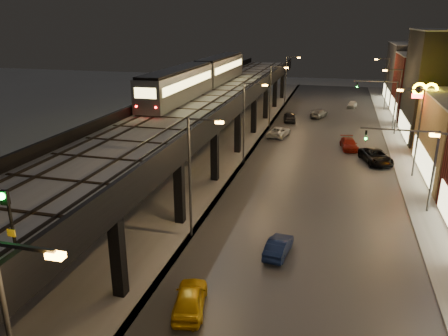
# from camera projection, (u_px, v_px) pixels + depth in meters

# --- Properties ---
(road_surface) EXTENTS (17.00, 120.00, 0.06)m
(road_surface) POSITION_uv_depth(u_px,v_px,m) (320.00, 158.00, 50.67)
(road_surface) COLOR #46474D
(road_surface) RESTS_ON ground
(sidewalk_right) EXTENTS (4.00, 120.00, 0.14)m
(sidewalk_right) POSITION_uv_depth(u_px,v_px,m) (412.00, 165.00, 48.24)
(sidewalk_right) COLOR #9FA1A8
(sidewalk_right) RESTS_ON ground
(under_viaduct_pavement) EXTENTS (11.00, 120.00, 0.06)m
(under_viaduct_pavement) POSITION_uv_depth(u_px,v_px,m) (208.00, 150.00, 53.94)
(under_viaduct_pavement) COLOR #9FA1A8
(under_viaduct_pavement) RESTS_ON ground
(elevated_viaduct) EXTENTS (9.00, 100.00, 6.30)m
(elevated_viaduct) POSITION_uv_depth(u_px,v_px,m) (200.00, 110.00, 49.25)
(elevated_viaduct) COLOR black
(elevated_viaduct) RESTS_ON ground
(viaduct_trackbed) EXTENTS (8.40, 100.00, 0.32)m
(viaduct_trackbed) POSITION_uv_depth(u_px,v_px,m) (200.00, 103.00, 49.12)
(viaduct_trackbed) COLOR #B2B7C1
(viaduct_trackbed) RESTS_ON elevated_viaduct
(viaduct_parapet_streetside) EXTENTS (0.30, 100.00, 1.10)m
(viaduct_parapet_streetside) POSITION_uv_depth(u_px,v_px,m) (238.00, 101.00, 47.94)
(viaduct_parapet_streetside) COLOR black
(viaduct_parapet_streetside) RESTS_ON elevated_viaduct
(viaduct_parapet_far) EXTENTS (0.30, 100.00, 1.10)m
(viaduct_parapet_far) POSITION_uv_depth(u_px,v_px,m) (164.00, 97.00, 50.05)
(viaduct_parapet_far) COLOR black
(viaduct_parapet_far) RESTS_ON elevated_viaduct
(building_e) EXTENTS (12.20, 12.20, 10.16)m
(building_e) POSITION_uv_depth(u_px,v_px,m) (436.00, 87.00, 69.76)
(building_e) COLOR #521C14
(building_e) RESTS_ON ground
(building_f) EXTENTS (12.20, 16.20, 11.16)m
(building_f) POSITION_uv_depth(u_px,v_px,m) (422.00, 74.00, 82.41)
(building_f) COLOR #37373A
(building_f) RESTS_ON ground
(streetlight_left_1) EXTENTS (2.57, 0.28, 9.00)m
(streetlight_left_1) POSITION_uv_depth(u_px,v_px,m) (193.00, 170.00, 30.78)
(streetlight_left_1) COLOR #38383A
(streetlight_left_1) RESTS_ON ground
(streetlight_left_2) EXTENTS (2.57, 0.28, 9.00)m
(streetlight_left_2) POSITION_uv_depth(u_px,v_px,m) (246.00, 118.00, 47.25)
(streetlight_left_2) COLOR #38383A
(streetlight_left_2) RESTS_ON ground
(streetlight_right_2) EXTENTS (2.56, 0.28, 9.00)m
(streetlight_right_2) POSITION_uv_depth(u_px,v_px,m) (416.00, 127.00, 43.10)
(streetlight_right_2) COLOR #38383A
(streetlight_right_2) RESTS_ON ground
(streetlight_left_3) EXTENTS (2.57, 0.28, 9.00)m
(streetlight_left_3) POSITION_uv_depth(u_px,v_px,m) (272.00, 92.00, 63.72)
(streetlight_left_3) COLOR #38383A
(streetlight_left_3) RESTS_ON ground
(streetlight_right_3) EXTENTS (2.56, 0.28, 9.00)m
(streetlight_right_3) POSITION_uv_depth(u_px,v_px,m) (397.00, 97.00, 59.57)
(streetlight_right_3) COLOR #38383A
(streetlight_right_3) RESTS_ON ground
(streetlight_left_4) EXTENTS (2.57, 0.28, 9.00)m
(streetlight_left_4) POSITION_uv_depth(u_px,v_px,m) (287.00, 77.00, 80.20)
(streetlight_left_4) COLOR #38383A
(streetlight_left_4) RESTS_ON ground
(streetlight_right_4) EXTENTS (2.56, 0.28, 9.00)m
(streetlight_right_4) POSITION_uv_depth(u_px,v_px,m) (386.00, 80.00, 76.04)
(streetlight_right_4) COLOR #38383A
(streetlight_right_4) RESTS_ON ground
(traffic_light_rig_a) EXTENTS (6.10, 0.34, 7.00)m
(traffic_light_rig_a) POSITION_uv_depth(u_px,v_px,m) (419.00, 160.00, 35.32)
(traffic_light_rig_a) COLOR #38383A
(traffic_light_rig_a) RESTS_ON ground
(traffic_light_rig_b) EXTENTS (6.10, 0.34, 7.00)m
(traffic_light_rig_b) POSITION_uv_depth(u_px,v_px,m) (387.00, 99.00, 62.77)
(traffic_light_rig_b) COLOR #38383A
(traffic_light_rig_b) RESTS_ON ground
(subway_train) EXTENTS (2.96, 35.65, 3.54)m
(subway_train) POSITION_uv_depth(u_px,v_px,m) (202.00, 75.00, 57.21)
(subway_train) COLOR gray
(subway_train) RESTS_ON viaduct_trackbed
(rail_signal) EXTENTS (0.34, 0.42, 2.94)m
(rail_signal) POSITION_uv_depth(u_px,v_px,m) (8.00, 212.00, 15.72)
(rail_signal) COLOR black
(rail_signal) RESTS_ON viaduct_trackbed
(car_taxi) EXTENTS (2.46, 4.39, 1.41)m
(car_taxi) POSITION_uv_depth(u_px,v_px,m) (190.00, 299.00, 23.98)
(car_taxi) COLOR gold
(car_taxi) RESTS_ON ground
(car_near_white) EXTENTS (1.72, 3.85, 1.23)m
(car_near_white) POSITION_uv_depth(u_px,v_px,m) (278.00, 247.00, 29.70)
(car_near_white) COLOR #0F1C48
(car_near_white) RESTS_ON ground
(car_mid_silver) EXTENTS (3.09, 5.15, 1.34)m
(car_mid_silver) POSITION_uv_depth(u_px,v_px,m) (279.00, 132.00, 59.88)
(car_mid_silver) COLOR silver
(car_mid_silver) RESTS_ON ground
(car_mid_dark) EXTENTS (3.10, 4.91, 1.33)m
(car_mid_dark) POSITION_uv_depth(u_px,v_px,m) (319.00, 114.00, 71.64)
(car_mid_dark) COLOR gray
(car_mid_dark) RESTS_ON ground
(car_far_white) EXTENTS (2.41, 4.68, 1.52)m
(car_far_white) POSITION_uv_depth(u_px,v_px,m) (290.00, 117.00, 68.70)
(car_far_white) COLOR black
(car_far_white) RESTS_ON ground
(car_onc_dark) EXTENTS (4.01, 5.99, 1.53)m
(car_onc_dark) POSITION_uv_depth(u_px,v_px,m) (376.00, 157.00, 48.64)
(car_onc_dark) COLOR black
(car_onc_dark) RESTS_ON ground
(car_onc_white) EXTENTS (2.46, 4.70, 1.30)m
(car_onc_white) POSITION_uv_depth(u_px,v_px,m) (349.00, 144.00, 53.96)
(car_onc_white) COLOR maroon
(car_onc_white) RESTS_ON ground
(car_onc_red) EXTENTS (2.07, 3.81, 1.23)m
(car_onc_red) POSITION_uv_depth(u_px,v_px,m) (352.00, 105.00, 79.35)
(car_onc_red) COLOR silver
(car_onc_red) RESTS_ON ground
(sign_mcdonalds) EXTENTS (2.64, 0.39, 8.90)m
(sign_mcdonalds) POSITION_uv_depth(u_px,v_px,m) (424.00, 100.00, 47.19)
(sign_mcdonalds) COLOR #38383A
(sign_mcdonalds) RESTS_ON ground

